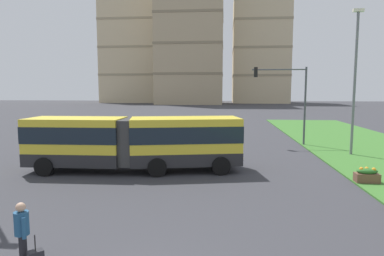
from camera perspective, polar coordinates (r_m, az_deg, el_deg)
name	(u,v)px	position (r m, az deg, el deg)	size (l,w,h in m)	color
articulated_bus	(135,142)	(19.34, -9.54, -2.29)	(11.94, 3.93, 3.00)	yellow
car_maroon_sedan	(125,137)	(27.94, -11.06, -1.50)	(4.59, 2.45, 1.58)	maroon
pedestrian_crossing	(22,231)	(10.01, -26.53, -15.10)	(0.43, 0.45, 1.74)	black
flower_planter_3	(367,175)	(18.75, 27.19, -7.02)	(1.10, 0.56, 0.74)	brown
traffic_light_far_right	(288,92)	(28.86, 15.72, 5.85)	(4.38, 0.28, 6.36)	#474C51
streetlight_median	(355,77)	(25.91, 25.57, 7.68)	(0.70, 0.28, 9.90)	slate
apartment_tower_west	(134,50)	(125.92, -9.60, 12.66)	(20.78, 17.64, 36.63)	beige
apartment_tower_westcentre	(190,33)	(110.73, -0.28, 15.63)	(20.53, 17.62, 44.34)	tan
apartment_tower_centre	(260,51)	(121.39, 11.27, 12.48)	(18.30, 19.11, 35.01)	beige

